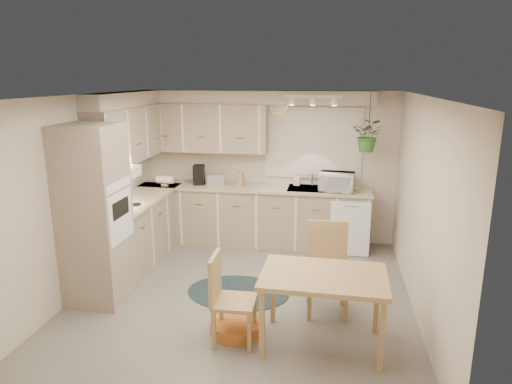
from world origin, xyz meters
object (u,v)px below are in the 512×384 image
at_px(dining_table, 322,310).
at_px(microwave, 337,180).
at_px(braided_rug, 238,292).
at_px(pet_bed, 236,327).
at_px(chair_left, 235,299).
at_px(chair_back, 328,270).

height_order(dining_table, microwave, microwave).
relative_size(braided_rug, pet_bed, 2.32).
xyz_separation_m(dining_table, braided_rug, (-1.06, 0.96, -0.37)).
relative_size(chair_left, microwave, 1.80).
bearing_deg(chair_back, microwave, -96.74).
bearing_deg(pet_bed, microwave, 68.63).
xyz_separation_m(dining_table, microwave, (0.11, 2.61, 0.73)).
height_order(braided_rug, pet_bed, pet_bed).
xyz_separation_m(braided_rug, microwave, (1.17, 1.65, 1.11)).
bearing_deg(chair_back, braided_rug, -19.90).
distance_m(dining_table, braided_rug, 1.48).
distance_m(chair_left, braided_rug, 1.15).
height_order(dining_table, chair_left, chair_left).
bearing_deg(microwave, chair_back, -86.65).
distance_m(chair_back, braided_rug, 1.24).
bearing_deg(dining_table, chair_back, 87.10).
distance_m(chair_back, pet_bed, 1.18).
height_order(chair_left, pet_bed, chair_left).
bearing_deg(chair_back, dining_table, 82.61).
relative_size(dining_table, chair_left, 1.31).
bearing_deg(braided_rug, chair_left, -79.63).
distance_m(chair_left, pet_bed, 0.43).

